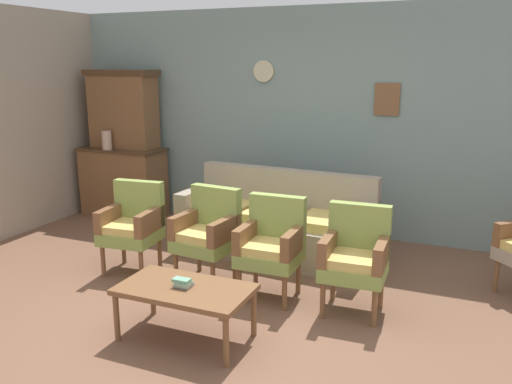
% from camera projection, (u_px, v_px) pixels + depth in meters
% --- Properties ---
extents(ground_plane, '(7.68, 7.68, 0.00)m').
position_uv_depth(ground_plane, '(211.00, 317.00, 4.44)').
color(ground_plane, brown).
extents(wall_back_with_decor, '(6.40, 0.09, 2.70)m').
position_uv_depth(wall_back_with_decor, '(311.00, 122.00, 6.47)').
color(wall_back_with_decor, gray).
rests_on(wall_back_with_decor, ground).
extents(side_cabinet, '(1.16, 0.55, 0.93)m').
position_uv_depth(side_cabinet, '(124.00, 182.00, 7.30)').
color(side_cabinet, brown).
rests_on(side_cabinet, ground).
extents(cabinet_upper_hutch, '(0.99, 0.38, 1.03)m').
position_uv_depth(cabinet_upper_hutch, '(123.00, 109.00, 7.14)').
color(cabinet_upper_hutch, brown).
rests_on(cabinet_upper_hutch, side_cabinet).
extents(vase_on_cabinet, '(0.13, 0.13, 0.25)m').
position_uv_depth(vase_on_cabinet, '(107.00, 140.00, 7.05)').
color(vase_on_cabinet, tan).
rests_on(vase_on_cabinet, side_cabinet).
extents(floral_couch, '(2.12, 0.92, 0.90)m').
position_uv_depth(floral_couch, '(277.00, 226.00, 5.83)').
color(floral_couch, gray).
rests_on(floral_couch, ground).
extents(armchair_near_cabinet, '(0.57, 0.54, 0.90)m').
position_uv_depth(armchair_near_cabinet, '(133.00, 223.00, 5.33)').
color(armchair_near_cabinet, '#849947').
rests_on(armchair_near_cabinet, ground).
extents(armchair_near_couch_end, '(0.57, 0.54, 0.90)m').
position_uv_depth(armchair_near_couch_end, '(208.00, 231.00, 5.09)').
color(armchair_near_couch_end, '#849947').
rests_on(armchair_near_couch_end, ground).
extents(armchair_by_doorway, '(0.53, 0.50, 0.90)m').
position_uv_depth(armchair_by_doorway, '(272.00, 243.00, 4.75)').
color(armchair_by_doorway, '#849947').
rests_on(armchair_by_doorway, ground).
extents(armchair_row_middle, '(0.54, 0.51, 0.90)m').
position_uv_depth(armchair_row_middle, '(355.00, 255.00, 4.46)').
color(armchair_row_middle, '#849947').
rests_on(armchair_row_middle, ground).
extents(coffee_table, '(1.00, 0.56, 0.42)m').
position_uv_depth(coffee_table, '(185.00, 292.00, 4.02)').
color(coffee_table, brown).
rests_on(coffee_table, ground).
extents(book_stack_on_table, '(0.14, 0.12, 0.07)m').
position_uv_depth(book_stack_on_table, '(183.00, 283.00, 4.00)').
color(book_stack_on_table, gray).
rests_on(book_stack_on_table, coffee_table).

